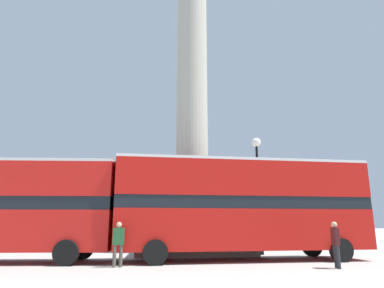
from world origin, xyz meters
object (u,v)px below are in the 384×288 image
(monument_column, at_px, (192,133))
(bus_a, at_px, (242,205))
(pedestrian_by_plinth, at_px, (118,242))
(pedestrian_near_lamp, at_px, (336,242))
(equestrian_statue, at_px, (301,221))
(street_lamp, at_px, (258,178))

(monument_column, height_order, bus_a, monument_column)
(monument_column, xyz_separation_m, bus_a, (1.86, -4.55, -4.61))
(pedestrian_by_plinth, bearing_deg, pedestrian_near_lamp, -17.07)
(monument_column, distance_m, bus_a, 6.74)
(monument_column, xyz_separation_m, pedestrian_by_plinth, (-3.52, -6.48, -6.15))
(bus_a, bearing_deg, monument_column, 109.26)
(bus_a, relative_size, equestrian_statue, 1.84)
(monument_column, relative_size, pedestrian_by_plinth, 12.79)
(equestrian_statue, bearing_deg, pedestrian_by_plinth, -118.32)
(monument_column, relative_size, street_lamp, 3.34)
(equestrian_statue, bearing_deg, bus_a, -106.87)
(pedestrian_by_plinth, bearing_deg, monument_column, 52.89)
(bus_a, bearing_deg, street_lamp, 56.38)
(monument_column, xyz_separation_m, street_lamp, (3.56, -1.69, -2.94))
(bus_a, bearing_deg, pedestrian_near_lamp, -51.44)
(pedestrian_near_lamp, height_order, pedestrian_by_plinth, pedestrian_near_lamp)
(monument_column, bearing_deg, pedestrian_near_lamp, -58.93)
(monument_column, distance_m, pedestrian_by_plinth, 9.60)
(street_lamp, distance_m, pedestrian_by_plinth, 9.13)
(pedestrian_near_lamp, xyz_separation_m, pedestrian_by_plinth, (-8.15, 1.21, -0.00))
(pedestrian_near_lamp, bearing_deg, street_lamp, 18.67)
(equestrian_statue, distance_m, street_lamp, 7.68)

